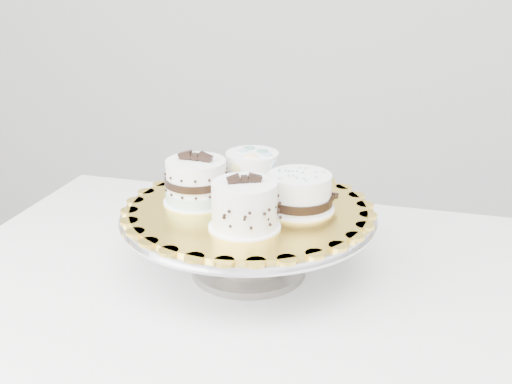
# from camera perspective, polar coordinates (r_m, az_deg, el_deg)

# --- Properties ---
(table) EXTENTS (1.20, 0.87, 0.75)m
(table) POSITION_cam_1_polar(r_m,az_deg,el_deg) (1.10, 1.34, -11.76)
(table) COLOR white
(table) RESTS_ON floor
(cake_stand) EXTENTS (0.41, 0.41, 0.11)m
(cake_stand) POSITION_cam_1_polar(r_m,az_deg,el_deg) (1.05, -0.67, -3.37)
(cake_stand) COLOR gray
(cake_stand) RESTS_ON table
(cake_board) EXTENTS (0.44, 0.44, 0.01)m
(cake_board) POSITION_cam_1_polar(r_m,az_deg,el_deg) (1.03, -0.68, -1.46)
(cake_board) COLOR gold
(cake_board) RESTS_ON cake_stand
(cake_swirl) EXTENTS (0.12, 0.12, 0.09)m
(cake_swirl) POSITION_cam_1_polar(r_m,az_deg,el_deg) (0.94, -1.04, -1.27)
(cake_swirl) COLOR white
(cake_swirl) RESTS_ON cake_board
(cake_banded) EXTENTS (0.11, 0.11, 0.09)m
(cake_banded) POSITION_cam_1_polar(r_m,az_deg,el_deg) (1.04, -5.32, 0.81)
(cake_banded) COLOR white
(cake_banded) RESTS_ON cake_board
(cake_dots) EXTENTS (0.11, 0.11, 0.07)m
(cake_dots) POSITION_cam_1_polar(r_m,az_deg,el_deg) (1.09, -0.34, 1.89)
(cake_dots) COLOR white
(cake_dots) RESTS_ON cake_board
(cake_ribbon) EXTENTS (0.13, 0.13, 0.06)m
(cake_ribbon) POSITION_cam_1_polar(r_m,az_deg,el_deg) (1.01, 3.92, -0.08)
(cake_ribbon) COLOR white
(cake_ribbon) RESTS_ON cake_board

